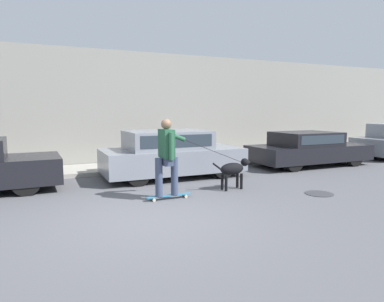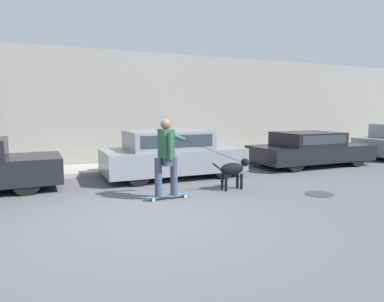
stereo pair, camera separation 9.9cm
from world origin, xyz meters
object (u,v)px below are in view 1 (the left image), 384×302
at_px(parked_car_2, 308,149).
at_px(skateboarder, 167,154).
at_px(parked_car_1, 171,154).
at_px(dog, 233,169).

bearing_deg(parked_car_2, skateboarder, -158.91).
relative_size(parked_car_1, dog, 3.64).
distance_m(parked_car_2, dog, 4.80).
distance_m(parked_car_1, parked_car_2, 5.17).
bearing_deg(parked_car_2, dog, -153.88).
height_order(dog, skateboarder, skateboarder).
height_order(parked_car_2, skateboarder, skateboarder).
relative_size(parked_car_2, dog, 3.90).
bearing_deg(parked_car_2, parked_car_1, -179.80).
bearing_deg(skateboarder, parked_car_1, 66.57).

